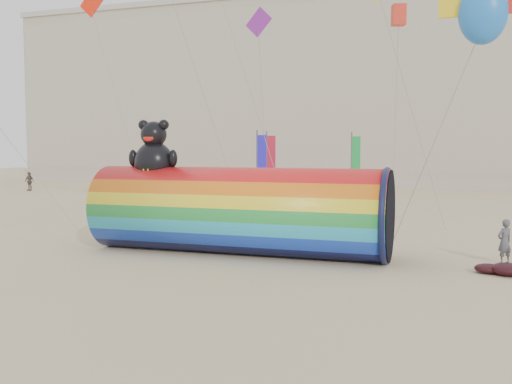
% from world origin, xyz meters
% --- Properties ---
extents(ground, '(160.00, 160.00, 0.00)m').
position_xyz_m(ground, '(0.00, 0.00, 0.00)').
color(ground, '#CCB58C').
rests_on(ground, ground).
extents(hotel_building, '(60.40, 15.40, 20.60)m').
position_xyz_m(hotel_building, '(-12.00, 45.95, 10.31)').
color(hotel_building, '#B7AD99').
rests_on(hotel_building, ground).
extents(windsock_assembly, '(11.61, 3.54, 5.35)m').
position_xyz_m(windsock_assembly, '(-0.11, 1.10, 1.78)').
color(windsock_assembly, red).
rests_on(windsock_assembly, ground).
extents(kite_handler, '(0.70, 0.67, 1.60)m').
position_xyz_m(kite_handler, '(9.59, 2.20, 0.80)').
color(kite_handler, '#4C4E53').
rests_on(kite_handler, ground).
extents(festival_banners, '(5.38, 5.76, 5.20)m').
position_xyz_m(festival_banners, '(-1.41, 15.23, 2.64)').
color(festival_banners, '#59595E').
rests_on(festival_banners, ground).
extents(beachgoers, '(68.79, 66.62, 1.84)m').
position_xyz_m(beachgoers, '(8.15, -11.20, 0.87)').
color(beachgoers, '#33333F').
rests_on(beachgoers, ground).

